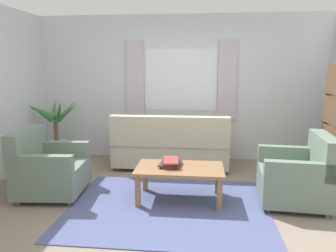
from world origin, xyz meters
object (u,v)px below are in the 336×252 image
object	(u,v)px
book_stack_on_table	(170,163)
couch	(171,146)
armchair_left	(48,169)
potted_plant	(56,138)
armchair_right	(299,176)
coffee_table	(180,172)

from	to	relation	value
book_stack_on_table	couch	bearing A→B (deg)	95.26
armchair_left	book_stack_on_table	size ratio (longest dim) A/B	2.56
book_stack_on_table	potted_plant	distance (m)	2.66
couch	armchair_left	distance (m)	2.01
armchair_right	book_stack_on_table	world-z (taller)	armchair_right
coffee_table	potted_plant	world-z (taller)	potted_plant
coffee_table	book_stack_on_table	world-z (taller)	book_stack_on_table
couch	book_stack_on_table	bearing A→B (deg)	95.26
armchair_left	potted_plant	distance (m)	1.60
couch	armchair_right	xyz separation A→B (m)	(1.72, -1.26, -0.01)
coffee_table	armchair_right	bearing A→B (deg)	2.47
coffee_table	potted_plant	distance (m)	2.78
couch	armchair_left	bearing A→B (deg)	40.73
couch	armchair_right	distance (m)	2.13
armchair_left	potted_plant	world-z (taller)	potted_plant
armchair_right	couch	bearing A→B (deg)	-121.75
couch	coffee_table	distance (m)	1.35
couch	potted_plant	bearing A→B (deg)	-5.05
book_stack_on_table	potted_plant	size ratio (longest dim) A/B	0.30
couch	coffee_table	world-z (taller)	couch
couch	potted_plant	xyz separation A→B (m)	(-2.09, 0.18, 0.06)
armchair_left	coffee_table	world-z (taller)	armchair_left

